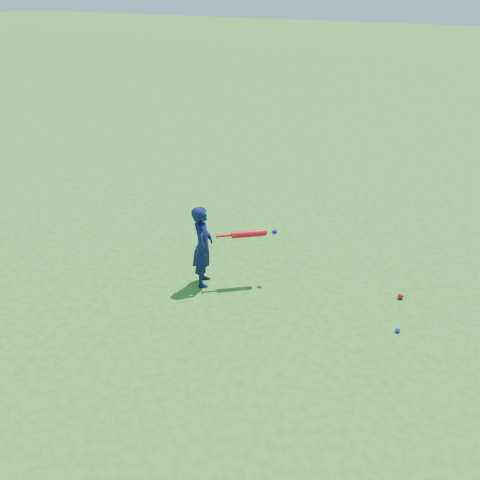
{
  "coord_description": "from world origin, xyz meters",
  "views": [
    {
      "loc": [
        3.36,
        -5.98,
        3.84
      ],
      "look_at": [
        0.86,
        -0.17,
        0.61
      ],
      "focal_mm": 40.0,
      "sensor_mm": 36.0,
      "label": 1
    }
  ],
  "objects": [
    {
      "name": "ground_ball_red",
      "position": [
        2.97,
        0.22,
        0.04
      ],
      "size": [
        0.08,
        0.08,
        0.08
      ],
      "primitive_type": "sphere",
      "color": "red",
      "rests_on": "ground"
    },
    {
      "name": "bat_swing",
      "position": [
        1.0,
        -0.14,
        0.72
      ],
      "size": [
        0.71,
        0.48,
        0.09
      ],
      "rotation": [
        0.0,
        0.0,
        0.57
      ],
      "color": "red",
      "rests_on": "ground"
    },
    {
      "name": "ground_ball_blue",
      "position": [
        3.05,
        -0.53,
        0.03
      ],
      "size": [
        0.06,
        0.06,
        0.06
      ],
      "primitive_type": "sphere",
      "color": "#0D37E5",
      "rests_on": "ground"
    },
    {
      "name": "ground",
      "position": [
        0.0,
        0.0,
        0.0
      ],
      "size": [
        80.0,
        80.0,
        0.0
      ],
      "primitive_type": "plane",
      "color": "#226B19",
      "rests_on": "ground"
    },
    {
      "name": "child",
      "position": [
        0.44,
        -0.44,
        0.56
      ],
      "size": [
        0.4,
        0.48,
        1.13
      ],
      "primitive_type": "imported",
      "rotation": [
        0.0,
        0.0,
        1.93
      ],
      "color": "#0D113F",
      "rests_on": "ground"
    }
  ]
}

